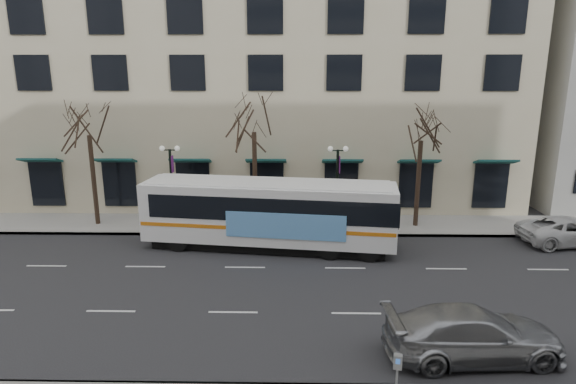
{
  "coord_description": "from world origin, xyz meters",
  "views": [
    {
      "loc": [
        2.56,
        -19.98,
        9.52
      ],
      "look_at": [
        2.16,
        1.88,
        4.0
      ],
      "focal_mm": 30.0,
      "sensor_mm": 36.0,
      "label": 1
    }
  ],
  "objects_px": {
    "tree_far_left": "(88,119)",
    "city_bus": "(271,212)",
    "tree_far_mid": "(254,116)",
    "silver_car": "(473,334)",
    "tree_far_right": "(422,125)",
    "pay_station": "(398,365)",
    "white_pickup": "(570,231)",
    "lamp_post_left": "(172,183)",
    "lamp_post_right": "(337,184)"
  },
  "relations": [
    {
      "from": "tree_far_left",
      "to": "tree_far_mid",
      "type": "xyz_separation_m",
      "value": [
        10.0,
        0.0,
        0.21
      ]
    },
    {
      "from": "tree_far_left",
      "to": "city_bus",
      "type": "xyz_separation_m",
      "value": [
        11.14,
        -3.64,
        -4.67
      ]
    },
    {
      "from": "tree_far_mid",
      "to": "silver_car",
      "type": "xyz_separation_m",
      "value": [
        8.57,
        -14.05,
        -6.03
      ]
    },
    {
      "from": "silver_car",
      "to": "white_pickup",
      "type": "bearing_deg",
      "value": -44.24
    },
    {
      "from": "tree_far_left",
      "to": "white_pickup",
      "type": "xyz_separation_m",
      "value": [
        27.97,
        -2.79,
        -5.92
      ]
    },
    {
      "from": "lamp_post_left",
      "to": "white_pickup",
      "type": "xyz_separation_m",
      "value": [
        22.96,
        -2.19,
        -2.17
      ]
    },
    {
      "from": "tree_far_right",
      "to": "lamp_post_left",
      "type": "xyz_separation_m",
      "value": [
        -14.99,
        -0.6,
        -3.48
      ]
    },
    {
      "from": "white_pickup",
      "to": "lamp_post_right",
      "type": "bearing_deg",
      "value": 73.46
    },
    {
      "from": "tree_far_left",
      "to": "pay_station",
      "type": "xyz_separation_m",
      "value": [
        15.6,
        -16.1,
        -5.68
      ]
    },
    {
      "from": "tree_far_right",
      "to": "silver_car",
      "type": "relative_size",
      "value": 1.34
    },
    {
      "from": "silver_car",
      "to": "city_bus",
      "type": "bearing_deg",
      "value": 31.08
    },
    {
      "from": "city_bus",
      "to": "pay_station",
      "type": "xyz_separation_m",
      "value": [
        4.45,
        -12.47,
        -1.02
      ]
    },
    {
      "from": "city_bus",
      "to": "silver_car",
      "type": "distance_m",
      "value": 12.85
    },
    {
      "from": "lamp_post_right",
      "to": "city_bus",
      "type": "relative_size",
      "value": 0.37
    },
    {
      "from": "tree_far_right",
      "to": "lamp_post_right",
      "type": "relative_size",
      "value": 1.55
    },
    {
      "from": "tree_far_right",
      "to": "tree_far_left",
      "type": "bearing_deg",
      "value": 180.0
    },
    {
      "from": "silver_car",
      "to": "white_pickup",
      "type": "distance_m",
      "value": 14.67
    },
    {
      "from": "lamp_post_right",
      "to": "white_pickup",
      "type": "relative_size",
      "value": 0.94
    },
    {
      "from": "tree_far_left",
      "to": "silver_car",
      "type": "distance_m",
      "value": 24.01
    },
    {
      "from": "tree_far_right",
      "to": "lamp_post_right",
      "type": "bearing_deg",
      "value": -173.15
    },
    {
      "from": "lamp_post_right",
      "to": "silver_car",
      "type": "bearing_deg",
      "value": -75.17
    },
    {
      "from": "white_pickup",
      "to": "pay_station",
      "type": "height_order",
      "value": "white_pickup"
    },
    {
      "from": "tree_far_right",
      "to": "city_bus",
      "type": "xyz_separation_m",
      "value": [
        -8.86,
        -3.64,
        -4.39
      ]
    },
    {
      "from": "lamp_post_left",
      "to": "white_pickup",
      "type": "bearing_deg",
      "value": -5.44
    },
    {
      "from": "silver_car",
      "to": "tree_far_right",
      "type": "bearing_deg",
      "value": -10.21
    },
    {
      "from": "pay_station",
      "to": "tree_far_right",
      "type": "bearing_deg",
      "value": 85.87
    },
    {
      "from": "tree_far_mid",
      "to": "lamp_post_right",
      "type": "height_order",
      "value": "tree_far_mid"
    },
    {
      "from": "pay_station",
      "to": "lamp_post_right",
      "type": "bearing_deg",
      "value": 103.34
    },
    {
      "from": "city_bus",
      "to": "pay_station",
      "type": "distance_m",
      "value": 13.28
    },
    {
      "from": "tree_far_left",
      "to": "tree_far_mid",
      "type": "relative_size",
      "value": 0.98
    },
    {
      "from": "tree_far_mid",
      "to": "lamp_post_left",
      "type": "relative_size",
      "value": 1.64
    },
    {
      "from": "lamp_post_right",
      "to": "lamp_post_left",
      "type": "bearing_deg",
      "value": 180.0
    },
    {
      "from": "tree_far_right",
      "to": "white_pickup",
      "type": "height_order",
      "value": "tree_far_right"
    },
    {
      "from": "city_bus",
      "to": "white_pickup",
      "type": "height_order",
      "value": "city_bus"
    },
    {
      "from": "tree_far_mid",
      "to": "pay_station",
      "type": "height_order",
      "value": "tree_far_mid"
    },
    {
      "from": "tree_far_mid",
      "to": "tree_far_right",
      "type": "relative_size",
      "value": 1.06
    },
    {
      "from": "city_bus",
      "to": "tree_far_right",
      "type": "bearing_deg",
      "value": 29.66
    },
    {
      "from": "silver_car",
      "to": "white_pickup",
      "type": "relative_size",
      "value": 1.08
    },
    {
      "from": "lamp_post_left",
      "to": "white_pickup",
      "type": "distance_m",
      "value": 23.17
    },
    {
      "from": "tree_far_right",
      "to": "tree_far_mid",
      "type": "bearing_deg",
      "value": 180.0
    },
    {
      "from": "tree_far_left",
      "to": "tree_far_right",
      "type": "xyz_separation_m",
      "value": [
        20.0,
        0.0,
        -0.28
      ]
    },
    {
      "from": "silver_car",
      "to": "pay_station",
      "type": "distance_m",
      "value": 3.62
    },
    {
      "from": "lamp_post_right",
      "to": "white_pickup",
      "type": "height_order",
      "value": "lamp_post_right"
    },
    {
      "from": "tree_far_left",
      "to": "city_bus",
      "type": "height_order",
      "value": "tree_far_left"
    },
    {
      "from": "tree_far_mid",
      "to": "tree_far_right",
      "type": "xyz_separation_m",
      "value": [
        10.0,
        -0.0,
        -0.48
      ]
    },
    {
      "from": "lamp_post_left",
      "to": "silver_car",
      "type": "height_order",
      "value": "lamp_post_left"
    },
    {
      "from": "lamp_post_right",
      "to": "silver_car",
      "type": "xyz_separation_m",
      "value": [
        3.56,
        -13.45,
        -2.07
      ]
    },
    {
      "from": "tree_far_left",
      "to": "silver_car",
      "type": "relative_size",
      "value": 1.38
    },
    {
      "from": "tree_far_right",
      "to": "city_bus",
      "type": "bearing_deg",
      "value": -157.68
    },
    {
      "from": "lamp_post_left",
      "to": "silver_car",
      "type": "distance_m",
      "value": 19.22
    }
  ]
}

